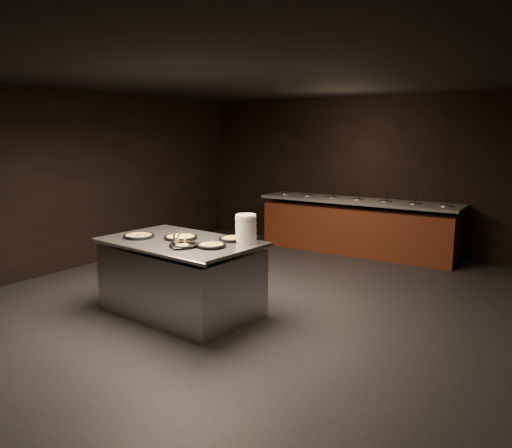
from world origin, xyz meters
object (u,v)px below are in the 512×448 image
Objects in this scene: plate_stack at (246,229)px; serving_counter at (181,278)px; pan_cheese_whole at (181,237)px; pan_veggie_whole at (139,236)px.

serving_counter is at bearing -154.02° from plate_stack.
plate_stack is at bearing 19.67° from pan_cheese_whole.
plate_stack is at bearing 21.74° from pan_veggie_whole.
serving_counter is at bearing -52.92° from pan_cheese_whole.
pan_veggie_whole is at bearing -158.26° from plate_stack.
plate_stack is 0.85m from pan_cheese_whole.
serving_counter is 6.13× the size of plate_stack.
plate_stack reaches higher than pan_veggie_whole.
pan_veggie_whole and pan_cheese_whole have the same top height.
pan_cheese_whole is at bearing -160.33° from plate_stack.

